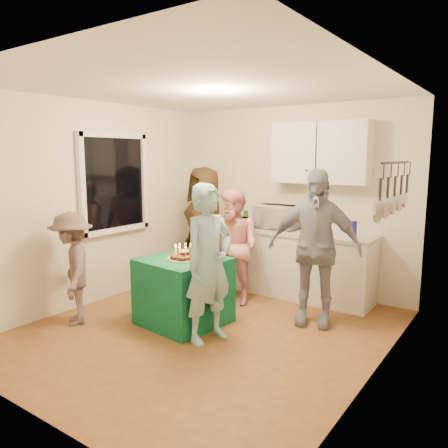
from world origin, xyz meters
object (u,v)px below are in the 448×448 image
Objects in this scene: man_birthday at (209,263)px; child_near_left at (72,268)px; counter at (292,264)px; microwave at (277,217)px; punch_jar at (212,244)px; woman_back_center at (234,247)px; party_table at (184,291)px; woman_back_right at (314,248)px; woman_back_left at (205,228)px.

man_birthday is 1.27× the size of child_near_left.
counter is at bearing 10.94° from man_birthday.
child_near_left is (-1.34, -2.38, -0.42)m from microwave.
punch_jar is 0.23× the size of woman_back_center.
woman_back_right is at bearing 35.13° from party_table.
microwave is at bearing 84.15° from woman_back_center.
punch_jar is 0.19× the size of woman_back_right.
woman_back_right is at bearing -50.58° from counter.
man_birthday is 1.21m from woman_back_center.
microwave is 0.68× the size of party_table.
man_birthday is at bearing 53.74° from child_near_left.
microwave is at bearing 79.54° from party_table.
punch_jar is (0.27, 0.18, 0.55)m from party_table.
man_birthday is at bearing -57.79° from woman_back_center.
woman_back_left is at bearing 117.45° from party_table.
woman_back_left is (-0.94, -0.44, -0.19)m from microwave.
woman_back_right is (1.21, 0.85, 0.51)m from party_table.
punch_jar is 0.47m from man_birthday.
party_table is 0.56× the size of woman_back_center.
punch_jar is 0.21× the size of man_birthday.
punch_jar is at bearing 69.96° from child_near_left.
counter is 2.59× the size of party_table.
woman_back_left is 1.88m from woman_back_right.
punch_jar is at bearing 32.77° from party_table.
woman_back_right is (0.66, -0.81, 0.46)m from counter.
microwave reaches higher than punch_jar.
party_table is 0.66× the size of child_near_left.
child_near_left is (-1.31, -0.90, -0.28)m from punch_jar.
microwave is at bearing 96.05° from child_near_left.
woman_back_right is (0.94, 0.68, -0.04)m from punch_jar.
woman_back_right reaches higher than woman_back_left.
counter is 0.68m from microwave.
woman_back_right reaches higher than counter.
man_birthday is 1.84m from woman_back_left.
punch_jar is (-0.28, -1.48, 0.50)m from counter.
party_table is at bearing 70.41° from child_near_left.
punch_jar is at bearing -100.55° from counter.
woman_back_center is 0.85× the size of woman_back_right.
man_birthday is (0.52, -0.21, 0.44)m from party_table.
counter is at bearing 114.05° from woman_back_right.
woman_back_right is 2.76m from child_near_left.
microwave reaches higher than counter.
child_near_left is (-0.40, -1.95, -0.23)m from woman_back_left.
counter is 1.34m from woman_back_left.
man_birthday is at bearing -21.90° from party_table.
woman_back_right reaches higher than punch_jar.
punch_jar is 1.61m from child_near_left.
microwave is 1.70× the size of punch_jar.
woman_back_right is (1.13, -0.06, 0.14)m from woman_back_center.
man_birthday is at bearing -24.77° from woman_back_left.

